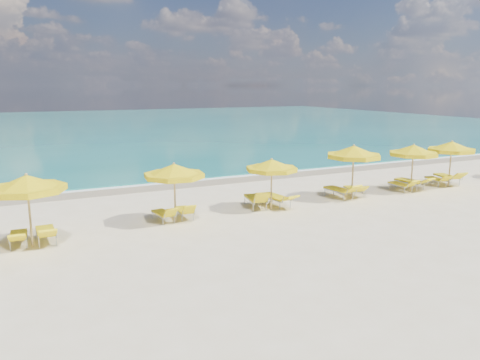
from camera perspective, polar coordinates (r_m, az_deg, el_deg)
name	(u,v)px	position (r m, az deg, el deg)	size (l,w,h in m)	color
ground_plane	(255,214)	(19.93, 1.87, -4.15)	(120.00, 120.00, 0.00)	beige
ocean	(89,127)	(65.84, -17.93, 6.21)	(120.00, 80.00, 0.30)	#136C65
wet_sand_band	(195,182)	(26.53, -5.53, -0.27)	(120.00, 2.60, 0.01)	tan
foam_line	(190,180)	(27.27, -6.11, 0.04)	(120.00, 1.20, 0.03)	white
whitecap_near	(65,164)	(34.55, -20.55, 1.78)	(14.00, 0.36, 0.05)	white
whitecap_far	(213,143)	(44.68, -3.27, 4.53)	(18.00, 0.30, 0.05)	white
umbrella_2	(27,184)	(16.91, -24.54, -0.47)	(2.52, 2.52, 2.54)	tan
umbrella_3	(174,171)	(18.38, -8.03, 1.04)	(2.96, 2.96, 2.43)	tan
umbrella_4	(272,166)	(20.27, 3.88, 1.75)	(2.42, 2.42, 2.29)	tan
umbrella_5	(354,152)	(22.86, 13.70, 3.29)	(3.17, 3.17, 2.63)	tan
umbrella_6	(413,151)	(25.36, 20.39, 3.36)	(3.08, 3.08, 2.47)	tan
umbrella_7	(452,147)	(27.40, 24.40, 3.66)	(2.99, 2.99, 2.50)	tan
lounger_2_left	(19,239)	(17.76, -25.37, -6.57)	(0.62, 1.70, 0.69)	#A5A8AD
lounger_2_right	(46,236)	(17.71, -22.55, -6.31)	(0.65, 1.86, 0.77)	#A5A8AD
lounger_3_left	(163,217)	(19.04, -9.31, -4.43)	(0.73, 1.61, 0.76)	#A5A8AD
lounger_3_right	(184,213)	(19.40, -6.80, -4.06)	(0.61, 1.57, 0.76)	#A5A8AD
lounger_4_left	(256,202)	(20.87, 1.92, -2.72)	(1.02, 2.04, 0.97)	#A5A8AD
lounger_4_right	(277,201)	(21.21, 4.52, -2.56)	(0.91, 2.12, 0.74)	#A5A8AD
lounger_5_left	(339,193)	(23.19, 12.02, -1.55)	(0.87, 2.06, 0.86)	#A5A8AD
lounger_5_right	(354,191)	(23.87, 13.73, -1.37)	(0.86, 1.73, 0.69)	#A5A8AD
lounger_6_left	(401,187)	(25.57, 19.03, -0.81)	(0.60, 1.71, 0.76)	#A5A8AD
lounger_6_right	(411,184)	(26.29, 20.07, -0.48)	(0.95, 2.13, 0.79)	#A5A8AD
lounger_7_left	(436,182)	(27.73, 22.80, -0.17)	(0.84, 1.74, 0.74)	#A5A8AD
lounger_7_right	(447,179)	(28.38, 23.95, 0.07)	(1.07, 2.13, 0.86)	#A5A8AD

